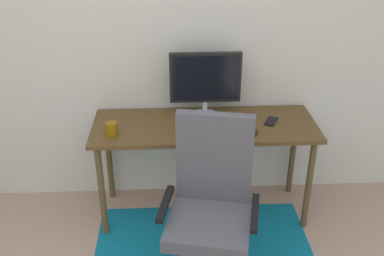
{
  "coord_description": "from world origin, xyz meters",
  "views": [
    {
      "loc": [
        0.27,
        -0.89,
        2.13
      ],
      "look_at": [
        0.4,
        1.6,
        0.84
      ],
      "focal_mm": 41.79,
      "sensor_mm": 36.0,
      "label": 1
    }
  ],
  "objects": [
    {
      "name": "wall_back",
      "position": [
        0.0,
        2.2,
        1.3
      ],
      "size": [
        6.0,
        0.1,
        2.6
      ],
      "primitive_type": "cube",
      "color": "beige",
      "rests_on": "ground"
    },
    {
      "name": "desk",
      "position": [
        0.5,
        1.85,
        0.66
      ],
      "size": [
        1.54,
        0.56,
        0.74
      ],
      "color": "#543C1D",
      "rests_on": "ground"
    },
    {
      "name": "monitor",
      "position": [
        0.51,
        1.99,
        1.01
      ],
      "size": [
        0.49,
        0.18,
        0.47
      ],
      "color": "#B2B2B7",
      "rests_on": "desk"
    },
    {
      "name": "keyboard",
      "position": [
        0.53,
        1.7,
        0.75
      ],
      "size": [
        0.43,
        0.13,
        0.02
      ],
      "primitive_type": "cube",
      "color": "black",
      "rests_on": "desk"
    },
    {
      "name": "computer_mouse",
      "position": [
        0.81,
        1.7,
        0.76
      ],
      "size": [
        0.06,
        0.1,
        0.03
      ],
      "primitive_type": "ellipsoid",
      "color": "black",
      "rests_on": "desk"
    },
    {
      "name": "coffee_cup",
      "position": [
        -0.12,
        1.72,
        0.79
      ],
      "size": [
        0.08,
        0.08,
        0.09
      ],
      "primitive_type": "cylinder",
      "color": "#85550A",
      "rests_on": "desk"
    },
    {
      "name": "cell_phone",
      "position": [
        0.97,
        1.86,
        0.75
      ],
      "size": [
        0.12,
        0.16,
        0.01
      ],
      "primitive_type": "cube",
      "rotation": [
        0.0,
        0.0,
        -0.47
      ],
      "color": "black",
      "rests_on": "desk"
    },
    {
      "name": "office_chair",
      "position": [
        0.48,
        1.14,
        0.45
      ],
      "size": [
        0.59,
        0.55,
        1.09
      ],
      "rotation": [
        0.0,
        0.0,
        -0.21
      ],
      "color": "slate",
      "rests_on": "ground"
    }
  ]
}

